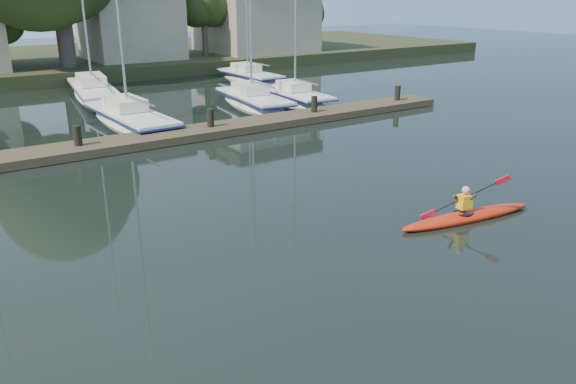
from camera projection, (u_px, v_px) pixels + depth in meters
ground at (363, 264)px, 13.70m from camera, size 160.00×160.00×0.00m
kayak at (466, 214)px, 16.30m from camera, size 4.68×1.36×1.49m
dock at (149, 139)px, 24.51m from camera, size 34.00×2.00×1.80m
sailboat_2 at (131, 128)px, 28.30m from camera, size 2.49×9.55×15.71m
sailboat_3 at (254, 109)px, 32.94m from camera, size 3.18×8.54×13.45m
sailboat_4 at (297, 105)px, 34.01m from camera, size 2.68×7.14×11.87m
sailboat_6 at (94, 100)px, 35.65m from camera, size 3.94×11.26×17.55m
sailboat_7 at (250, 83)px, 42.25m from camera, size 2.19×8.12×13.06m
shore at (43, 32)px, 44.78m from camera, size 90.00×25.25×12.75m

